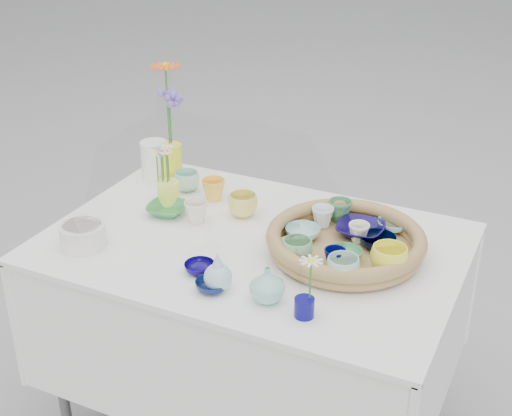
% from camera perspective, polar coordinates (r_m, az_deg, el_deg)
% --- Properties ---
extents(wicker_tray, '(0.47, 0.47, 0.08)m').
position_cam_1_polar(wicker_tray, '(2.13, 7.18, -2.74)').
color(wicker_tray, brown).
rests_on(wicker_tray, display_table).
extents(tray_ceramic_0, '(0.15, 0.15, 0.04)m').
position_cam_1_polar(tray_ceramic_0, '(2.20, 8.35, -1.76)').
color(tray_ceramic_0, '#0B053F').
rests_on(tray_ceramic_0, wicker_tray).
extents(tray_ceramic_1, '(0.13, 0.13, 0.03)m').
position_cam_1_polar(tray_ceramic_1, '(2.15, 9.69, -2.67)').
color(tray_ceramic_1, black).
rests_on(tray_ceramic_1, wicker_tray).
extents(tray_ceramic_2, '(0.11, 0.11, 0.08)m').
position_cam_1_polar(tray_ceramic_2, '(2.01, 10.59, -4.11)').
color(tray_ceramic_2, '#FDF536').
rests_on(tray_ceramic_2, wicker_tray).
extents(tray_ceramic_3, '(0.11, 0.11, 0.03)m').
position_cam_1_polar(tray_ceramic_3, '(2.07, 7.17, -3.72)').
color(tray_ceramic_3, '#439F5B').
rests_on(tray_ceramic_3, wicker_tray).
extents(tray_ceramic_4, '(0.11, 0.11, 0.07)m').
position_cam_1_polar(tray_ceramic_4, '(2.04, 3.32, -3.42)').
color(tray_ceramic_4, '#76B17E').
rests_on(tray_ceramic_4, wicker_tray).
extents(tray_ceramic_5, '(0.12, 0.12, 0.03)m').
position_cam_1_polar(tray_ceramic_5, '(2.17, 3.77, -1.99)').
color(tray_ceramic_5, '#90BFBC').
rests_on(tray_ceramic_5, wicker_tray).
extents(tray_ceramic_6, '(0.08, 0.08, 0.07)m').
position_cam_1_polar(tray_ceramic_6, '(2.24, 5.35, -0.72)').
color(tray_ceramic_6, silver).
rests_on(tray_ceramic_6, wicker_tray).
extents(tray_ceramic_7, '(0.08, 0.08, 0.06)m').
position_cam_1_polar(tray_ceramic_7, '(2.16, 8.23, -1.98)').
color(tray_ceramic_7, white).
rests_on(tray_ceramic_7, wicker_tray).
extents(tray_ceramic_8, '(0.13, 0.13, 0.03)m').
position_cam_1_polar(tray_ceramic_8, '(2.26, 10.92, -1.34)').
color(tray_ceramic_8, '#94DDFD').
rests_on(tray_ceramic_8, wicker_tray).
extents(tray_ceramic_9, '(0.08, 0.08, 0.06)m').
position_cam_1_polar(tray_ceramic_9, '(2.02, 6.32, -4.03)').
color(tray_ceramic_9, '#050752').
rests_on(tray_ceramic_9, wicker_tray).
extents(tray_ceramic_10, '(0.10, 0.10, 0.03)m').
position_cam_1_polar(tray_ceramic_10, '(2.10, 2.59, -3.17)').
color(tray_ceramic_10, '#E2DC80').
rests_on(tray_ceramic_10, wicker_tray).
extents(tray_ceramic_11, '(0.11, 0.11, 0.07)m').
position_cam_1_polar(tray_ceramic_11, '(1.96, 6.97, -4.88)').
color(tray_ceramic_11, '#A2CDBA').
rests_on(tray_ceramic_11, wicker_tray).
extents(tray_ceramic_12, '(0.09, 0.09, 0.07)m').
position_cam_1_polar(tray_ceramic_12, '(2.27, 6.73, -0.22)').
color(tray_ceramic_12, '#3C8454').
rests_on(tray_ceramic_12, wicker_tray).
extents(loose_ceramic_0, '(0.11, 0.11, 0.08)m').
position_cam_1_polar(loose_ceramic_0, '(2.44, -3.42, 1.48)').
color(loose_ceramic_0, yellow).
rests_on(loose_ceramic_0, display_table).
extents(loose_ceramic_1, '(0.13, 0.13, 0.08)m').
position_cam_1_polar(loose_ceramic_1, '(2.33, -1.05, 0.25)').
color(loose_ceramic_1, '#E0D059').
rests_on(loose_ceramic_1, display_table).
extents(loose_ceramic_2, '(0.15, 0.15, 0.03)m').
position_cam_1_polar(loose_ceramic_2, '(2.37, -7.10, -0.10)').
color(loose_ceramic_2, '#348441').
rests_on(loose_ceramic_2, display_table).
extents(loose_ceramic_3, '(0.09, 0.09, 0.07)m').
position_cam_1_polar(loose_ceramic_3, '(2.30, -4.81, -0.31)').
color(loose_ceramic_3, silver).
rests_on(loose_ceramic_3, display_table).
extents(loose_ceramic_4, '(0.11, 0.11, 0.03)m').
position_cam_1_polar(loose_ceramic_4, '(2.04, -4.53, -4.78)').
color(loose_ceramic_4, '#0A0050').
rests_on(loose_ceramic_4, display_table).
extents(loose_ceramic_5, '(0.11, 0.11, 0.07)m').
position_cam_1_polar(loose_ceramic_5, '(2.52, -5.55, 2.15)').
color(loose_ceramic_5, '#9AD4BD').
rests_on(loose_ceramic_5, display_table).
extents(loose_ceramic_6, '(0.10, 0.10, 0.03)m').
position_cam_1_polar(loose_ceramic_6, '(1.96, -3.57, -6.21)').
color(loose_ceramic_6, '#0C1949').
rests_on(loose_ceramic_6, display_table).
extents(fluted_bowl, '(0.14, 0.14, 0.07)m').
position_cam_1_polar(fluted_bowl, '(2.21, -13.67, -2.13)').
color(fluted_bowl, silver).
rests_on(fluted_bowl, display_table).
extents(bud_vase_paleblue, '(0.09, 0.09, 0.12)m').
position_cam_1_polar(bud_vase_paleblue, '(1.93, -3.07, -5.04)').
color(bud_vase_paleblue, '#A0C6CB').
rests_on(bud_vase_paleblue, display_table).
extents(bud_vase_seafoam, '(0.10, 0.10, 0.10)m').
position_cam_1_polar(bud_vase_seafoam, '(1.89, 0.91, -6.10)').
color(bud_vase_seafoam, '#83C9B9').
rests_on(bud_vase_seafoam, display_table).
extents(bud_vase_cobalt, '(0.07, 0.07, 0.05)m').
position_cam_1_polar(bud_vase_cobalt, '(1.85, 3.88, -7.94)').
color(bud_vase_cobalt, '#090864').
rests_on(bud_vase_cobalt, display_table).
extents(single_daisy, '(0.09, 0.09, 0.13)m').
position_cam_1_polar(single_daisy, '(1.81, 4.37, -5.72)').
color(single_daisy, white).
rests_on(single_daisy, bud_vase_cobalt).
extents(tall_vase_yellow, '(0.08, 0.08, 0.14)m').
position_cam_1_polar(tall_vase_yellow, '(2.59, -6.73, 3.64)').
color(tall_vase_yellow, yellow).
rests_on(tall_vase_yellow, display_table).
extents(gerbera, '(0.14, 0.14, 0.31)m').
position_cam_1_polar(gerbera, '(2.50, -7.08, 8.01)').
color(gerbera, '#F35820').
rests_on(gerbera, tall_vase_yellow).
extents(hydrangea, '(0.08, 0.08, 0.24)m').
position_cam_1_polar(hydrangea, '(2.53, -6.86, 6.85)').
color(hydrangea, '#7457B1').
rests_on(hydrangea, tall_vase_yellow).
extents(white_pitcher, '(0.14, 0.11, 0.13)m').
position_cam_1_polar(white_pitcher, '(2.64, -8.11, 3.90)').
color(white_pitcher, white).
rests_on(white_pitcher, display_table).
extents(daisy_cup, '(0.10, 0.10, 0.08)m').
position_cam_1_polar(daisy_cup, '(2.42, -7.01, 1.21)').
color(daisy_cup, '#FBFF55').
rests_on(daisy_cup, display_table).
extents(daisy_posy, '(0.09, 0.09, 0.14)m').
position_cam_1_polar(daisy_posy, '(2.39, -7.48, 3.60)').
color(daisy_posy, white).
rests_on(daisy_posy, daisy_cup).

